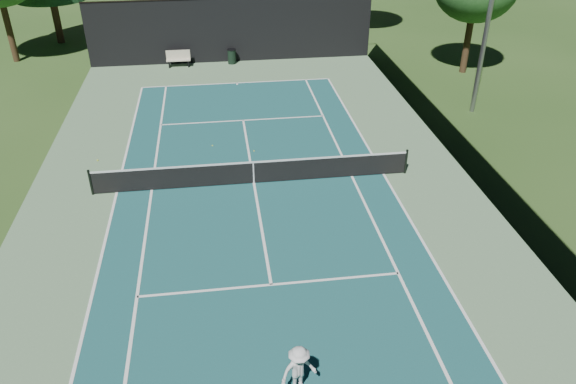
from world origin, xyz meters
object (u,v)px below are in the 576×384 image
(tennis_ball_c, at_px, (254,151))
(trash_bin, at_px, (232,56))
(park_bench, at_px, (178,58))
(player, at_px, (299,370))
(tennis_ball_b, at_px, (212,146))
(tennis_net, at_px, (253,172))
(tennis_ball_d, at_px, (98,160))

(tennis_ball_c, xyz_separation_m, trash_bin, (-0.34, 12.69, 0.45))
(tennis_ball_c, distance_m, park_bench, 13.10)
(player, xyz_separation_m, trash_bin, (-0.32, 26.07, -0.25))
(trash_bin, bearing_deg, tennis_ball_b, -97.30)
(trash_bin, bearing_deg, player, -89.29)
(tennis_net, distance_m, player, 10.51)
(tennis_ball_d, bearing_deg, player, -62.80)
(tennis_ball_b, bearing_deg, tennis_net, -66.40)
(tennis_ball_b, bearing_deg, player, -82.59)
(tennis_net, relative_size, tennis_ball_b, 210.21)
(player, distance_m, tennis_ball_b, 14.32)
(player, relative_size, park_bench, 0.98)
(park_bench, bearing_deg, tennis_net, -77.35)
(tennis_net, height_order, tennis_ball_b, tennis_net)
(tennis_ball_b, relative_size, tennis_ball_d, 0.82)
(tennis_net, distance_m, trash_bin, 15.57)
(tennis_ball_c, height_order, trash_bin, trash_bin)
(tennis_ball_c, bearing_deg, park_bench, 106.48)
(tennis_ball_d, xyz_separation_m, trash_bin, (6.56, 12.68, 0.44))
(tennis_ball_b, height_order, park_bench, park_bench)
(tennis_net, relative_size, tennis_ball_d, 171.81)
(tennis_ball_d, bearing_deg, tennis_ball_b, 8.88)
(trash_bin, bearing_deg, tennis_ball_d, -117.37)
(player, bearing_deg, tennis_ball_b, 81.62)
(player, height_order, tennis_ball_c, player)
(tennis_ball_d, bearing_deg, trash_bin, 62.63)
(tennis_ball_c, xyz_separation_m, tennis_ball_d, (-6.90, 0.01, 0.01))
(player, height_order, tennis_ball_b, player)
(player, bearing_deg, park_bench, 82.32)
(tennis_ball_c, relative_size, park_bench, 0.04)
(player, bearing_deg, tennis_ball_c, 74.14)
(tennis_ball_b, distance_m, tennis_ball_d, 5.10)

